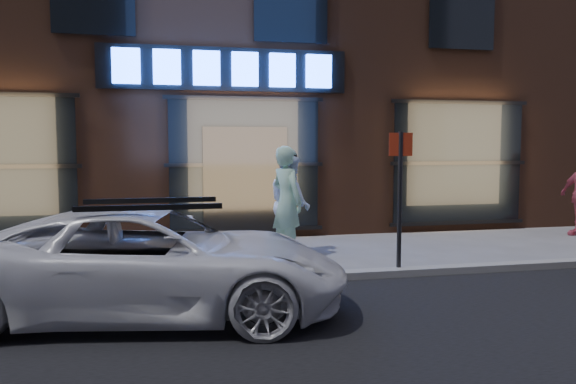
# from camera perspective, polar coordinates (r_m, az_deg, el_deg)

# --- Properties ---
(ground) EXTENTS (90.00, 90.00, 0.00)m
(ground) POSITION_cam_1_polar(r_m,az_deg,el_deg) (8.38, -0.46, -9.18)
(ground) COLOR slate
(ground) RESTS_ON ground
(curb) EXTENTS (60.00, 0.25, 0.12)m
(curb) POSITION_cam_1_polar(r_m,az_deg,el_deg) (8.36, -0.46, -8.78)
(curb) COLOR gray
(curb) RESTS_ON ground
(storefront_building) EXTENTS (30.20, 8.28, 10.30)m
(storefront_building) POSITION_cam_1_polar(r_m,az_deg,el_deg) (16.33, -6.53, 15.84)
(storefront_building) COLOR #54301E
(storefront_building) RESTS_ON ground
(man_bowtie) EXTENTS (0.74, 0.86, 2.01)m
(man_bowtie) POSITION_cam_1_polar(r_m,az_deg,el_deg) (10.11, -0.11, -0.98)
(man_bowtie) COLOR #AEE5C0
(man_bowtie) RESTS_ON ground
(man_cap) EXTENTS (0.82, 0.99, 1.85)m
(man_cap) POSITION_cam_1_polar(r_m,az_deg,el_deg) (10.60, 0.20, -1.13)
(man_cap) COLOR white
(man_cap) RESTS_ON ground
(white_suv) EXTENTS (4.94, 2.90, 1.29)m
(white_suv) POSITION_cam_1_polar(r_m,az_deg,el_deg) (6.88, -13.70, -6.93)
(white_suv) COLOR silver
(white_suv) RESTS_ON ground
(sign_post) EXTENTS (0.35, 0.12, 2.23)m
(sign_post) POSITION_cam_1_polar(r_m,az_deg,el_deg) (8.82, 11.30, 0.32)
(sign_post) COLOR #262628
(sign_post) RESTS_ON ground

